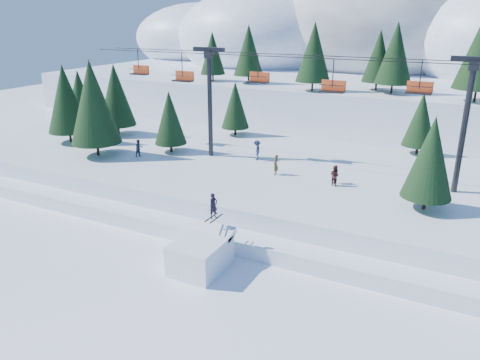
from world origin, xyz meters
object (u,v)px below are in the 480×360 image
at_px(jump_kicker, 201,253).
at_px(banner_near, 294,263).
at_px(chairlift, 314,93).
at_px(banner_far, 375,277).

distance_m(jump_kicker, banner_near, 5.99).
relative_size(jump_kicker, chairlift, 0.10).
height_order(jump_kicker, banner_near, jump_kicker).
distance_m(jump_kicker, chairlift, 17.60).
xyz_separation_m(chairlift, banner_near, (3.50, -12.97, -8.78)).
xyz_separation_m(jump_kicker, banner_near, (5.42, 2.48, -0.59)).
height_order(chairlift, banner_far, chairlift).
bearing_deg(banner_far, jump_kicker, -163.23).
bearing_deg(jump_kicker, chairlift, 82.93).
relative_size(jump_kicker, banner_far, 1.66).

